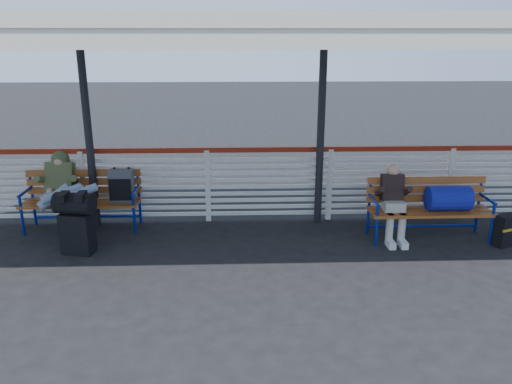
{
  "coord_description": "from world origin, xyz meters",
  "views": [
    {
      "loc": [
        0.5,
        -5.94,
        2.9
      ],
      "look_at": [
        0.76,
        1.0,
        0.77
      ],
      "focal_mm": 35.0,
      "sensor_mm": 36.0,
      "label": 1
    }
  ],
  "objects_px": {
    "traveler_man": "(64,191)",
    "suitcase_side": "(506,230)",
    "luggage_stack": "(76,221)",
    "companion_person": "(394,202)",
    "bench_right": "(439,200)",
    "bench_left": "(97,191)"
  },
  "relations": [
    {
      "from": "traveler_man",
      "to": "suitcase_side",
      "type": "bearing_deg",
      "value": -5.24
    },
    {
      "from": "bench_left",
      "to": "companion_person",
      "type": "distance_m",
      "value": 4.56
    },
    {
      "from": "companion_person",
      "to": "suitcase_side",
      "type": "distance_m",
      "value": 1.67
    },
    {
      "from": "bench_right",
      "to": "suitcase_side",
      "type": "relative_size",
      "value": 3.83
    },
    {
      "from": "bench_left",
      "to": "bench_right",
      "type": "xyz_separation_m",
      "value": [
        5.2,
        -0.63,
        -0.01
      ]
    },
    {
      "from": "bench_left",
      "to": "suitcase_side",
      "type": "xyz_separation_m",
      "value": [
        6.11,
        -0.93,
        -0.38
      ]
    },
    {
      "from": "luggage_stack",
      "to": "suitcase_side",
      "type": "distance_m",
      "value": 6.16
    },
    {
      "from": "bench_left",
      "to": "traveler_man",
      "type": "distance_m",
      "value": 0.53
    },
    {
      "from": "traveler_man",
      "to": "bench_left",
      "type": "bearing_deg",
      "value": 40.5
    },
    {
      "from": "bench_left",
      "to": "companion_person",
      "type": "xyz_separation_m",
      "value": [
        4.51,
        -0.63,
        -0.02
      ]
    },
    {
      "from": "luggage_stack",
      "to": "companion_person",
      "type": "relative_size",
      "value": 0.77
    },
    {
      "from": "companion_person",
      "to": "suitcase_side",
      "type": "relative_size",
      "value": 2.44
    },
    {
      "from": "luggage_stack",
      "to": "traveler_man",
      "type": "bearing_deg",
      "value": 130.97
    },
    {
      "from": "suitcase_side",
      "to": "companion_person",
      "type": "bearing_deg",
      "value": 147.37
    },
    {
      "from": "traveler_man",
      "to": "companion_person",
      "type": "relative_size",
      "value": 1.34
    },
    {
      "from": "companion_person",
      "to": "luggage_stack",
      "type": "bearing_deg",
      "value": -175.79
    },
    {
      "from": "bench_right",
      "to": "suitcase_side",
      "type": "xyz_separation_m",
      "value": [
        0.91,
        -0.3,
        -0.37
      ]
    },
    {
      "from": "luggage_stack",
      "to": "traveler_man",
      "type": "relative_size",
      "value": 0.58
    },
    {
      "from": "traveler_man",
      "to": "suitcase_side",
      "type": "xyz_separation_m",
      "value": [
        6.5,
        -0.6,
        -0.49
      ]
    },
    {
      "from": "bench_left",
      "to": "traveler_man",
      "type": "xyz_separation_m",
      "value": [
        -0.39,
        -0.33,
        0.12
      ]
    },
    {
      "from": "luggage_stack",
      "to": "bench_right",
      "type": "height_order",
      "value": "bench_right"
    },
    {
      "from": "luggage_stack",
      "to": "suitcase_side",
      "type": "xyz_separation_m",
      "value": [
        6.15,
        0.04,
        -0.25
      ]
    }
  ]
}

